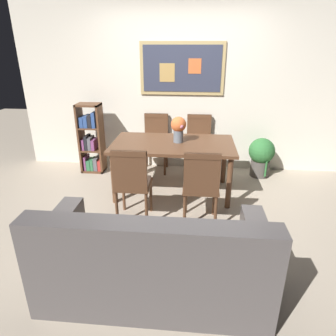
{
  "coord_description": "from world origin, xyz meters",
  "views": [
    {
      "loc": [
        0.22,
        -3.23,
        1.93
      ],
      "look_at": [
        -0.07,
        -0.14,
        0.65
      ],
      "focal_mm": 32.08,
      "sensor_mm": 36.0,
      "label": 1
    }
  ],
  "objects_px": {
    "dining_chair_near_left": "(132,180)",
    "leather_couch": "(153,262)",
    "dining_chair_far_right": "(199,139)",
    "flower_vase": "(178,127)",
    "dining_chair_far_left": "(156,138)",
    "potted_ivy": "(261,155)",
    "dining_chair_near_right": "(201,183)",
    "dining_table": "(173,149)",
    "bookshelf": "(91,141)"
  },
  "relations": [
    {
      "from": "dining_chair_near_left",
      "to": "leather_couch",
      "type": "bearing_deg",
      "value": -70.13
    },
    {
      "from": "dining_chair_far_right",
      "to": "flower_vase",
      "type": "height_order",
      "value": "flower_vase"
    },
    {
      "from": "dining_chair_far_left",
      "to": "dining_chair_near_left",
      "type": "height_order",
      "value": "same"
    },
    {
      "from": "leather_couch",
      "to": "potted_ivy",
      "type": "xyz_separation_m",
      "value": [
        1.33,
        2.57,
        0.03
      ]
    },
    {
      "from": "dining_chair_far_left",
      "to": "dining_chair_near_right",
      "type": "height_order",
      "value": "same"
    },
    {
      "from": "dining_chair_far_right",
      "to": "dining_chair_near_right",
      "type": "relative_size",
      "value": 1.0
    },
    {
      "from": "dining_chair_far_left",
      "to": "flower_vase",
      "type": "bearing_deg",
      "value": -62.28
    },
    {
      "from": "dining_table",
      "to": "potted_ivy",
      "type": "bearing_deg",
      "value": 27.44
    },
    {
      "from": "dining_chair_near_right",
      "to": "dining_chair_far_right",
      "type": "bearing_deg",
      "value": 90.9
    },
    {
      "from": "leather_couch",
      "to": "flower_vase",
      "type": "distance_m",
      "value": 2.02
    },
    {
      "from": "dining_chair_far_right",
      "to": "leather_couch",
      "type": "height_order",
      "value": "dining_chair_far_right"
    },
    {
      "from": "leather_couch",
      "to": "bookshelf",
      "type": "relative_size",
      "value": 1.64
    },
    {
      "from": "dining_chair_near_right",
      "to": "potted_ivy",
      "type": "height_order",
      "value": "dining_chair_near_right"
    },
    {
      "from": "potted_ivy",
      "to": "flower_vase",
      "type": "distance_m",
      "value": 1.53
    },
    {
      "from": "dining_table",
      "to": "flower_vase",
      "type": "bearing_deg",
      "value": 33.7
    },
    {
      "from": "dining_chair_near_left",
      "to": "bookshelf",
      "type": "bearing_deg",
      "value": 123.35
    },
    {
      "from": "dining_chair_far_left",
      "to": "flower_vase",
      "type": "xyz_separation_m",
      "value": [
        0.41,
        -0.77,
        0.39
      ]
    },
    {
      "from": "dining_chair_far_left",
      "to": "dining_chair_near_left",
      "type": "distance_m",
      "value": 1.63
    },
    {
      "from": "dining_chair_near_right",
      "to": "leather_couch",
      "type": "height_order",
      "value": "dining_chair_near_right"
    },
    {
      "from": "dining_chair_near_right",
      "to": "bookshelf",
      "type": "bearing_deg",
      "value": 139.72
    },
    {
      "from": "dining_table",
      "to": "dining_chair_far_right",
      "type": "bearing_deg",
      "value": 66.76
    },
    {
      "from": "dining_chair_far_right",
      "to": "bookshelf",
      "type": "bearing_deg",
      "value": -174.63
    },
    {
      "from": "dining_table",
      "to": "leather_couch",
      "type": "relative_size",
      "value": 0.9
    },
    {
      "from": "dining_table",
      "to": "dining_chair_far_left",
      "type": "distance_m",
      "value": 0.89
    },
    {
      "from": "dining_chair_near_left",
      "to": "flower_vase",
      "type": "xyz_separation_m",
      "value": [
        0.46,
        0.86,
        0.39
      ]
    },
    {
      "from": "dining_chair_near_right",
      "to": "leather_couch",
      "type": "bearing_deg",
      "value": -109.69
    },
    {
      "from": "bookshelf",
      "to": "dining_chair_near_left",
      "type": "bearing_deg",
      "value": -56.65
    },
    {
      "from": "potted_ivy",
      "to": "flower_vase",
      "type": "relative_size",
      "value": 1.79
    },
    {
      "from": "dining_chair_far_left",
      "to": "dining_chair_far_right",
      "type": "relative_size",
      "value": 1.0
    },
    {
      "from": "dining_table",
      "to": "flower_vase",
      "type": "distance_m",
      "value": 0.3
    },
    {
      "from": "dining_chair_far_left",
      "to": "dining_table",
      "type": "bearing_deg",
      "value": -67.22
    },
    {
      "from": "dining_chair_near_left",
      "to": "potted_ivy",
      "type": "xyz_separation_m",
      "value": [
        1.72,
        1.5,
        -0.2
      ]
    },
    {
      "from": "dining_table",
      "to": "bookshelf",
      "type": "relative_size",
      "value": 1.47
    },
    {
      "from": "dining_chair_near_left",
      "to": "leather_couch",
      "type": "relative_size",
      "value": 0.51
    },
    {
      "from": "dining_chair_near_right",
      "to": "potted_ivy",
      "type": "distance_m",
      "value": 1.79
    },
    {
      "from": "dining_chair_far_left",
      "to": "dining_chair_far_right",
      "type": "height_order",
      "value": "same"
    },
    {
      "from": "dining_table",
      "to": "bookshelf",
      "type": "xyz_separation_m",
      "value": [
        -1.36,
        0.65,
        -0.13
      ]
    },
    {
      "from": "dining_chair_far_right",
      "to": "flower_vase",
      "type": "distance_m",
      "value": 0.9
    },
    {
      "from": "dining_table",
      "to": "dining_chair_near_right",
      "type": "distance_m",
      "value": 0.91
    },
    {
      "from": "dining_chair_far_right",
      "to": "flower_vase",
      "type": "bearing_deg",
      "value": -110.3
    },
    {
      "from": "dining_table",
      "to": "dining_chair_near_left",
      "type": "relative_size",
      "value": 1.78
    },
    {
      "from": "bookshelf",
      "to": "flower_vase",
      "type": "xyz_separation_m",
      "value": [
        1.42,
        -0.6,
        0.42
      ]
    },
    {
      "from": "dining_chair_far_left",
      "to": "dining_chair_near_right",
      "type": "distance_m",
      "value": 1.78
    },
    {
      "from": "dining_chair_far_right",
      "to": "potted_ivy",
      "type": "xyz_separation_m",
      "value": [
        0.97,
        -0.12,
        -0.2
      ]
    },
    {
      "from": "dining_chair_far_left",
      "to": "flower_vase",
      "type": "relative_size",
      "value": 2.66
    },
    {
      "from": "dining_table",
      "to": "dining_chair_far_left",
      "type": "height_order",
      "value": "dining_chair_far_left"
    },
    {
      "from": "dining_table",
      "to": "dining_chair_far_right",
      "type": "relative_size",
      "value": 1.78
    },
    {
      "from": "dining_table",
      "to": "dining_chair_near_left",
      "type": "xyz_separation_m",
      "value": [
        -0.4,
        -0.81,
        -0.1
      ]
    },
    {
      "from": "dining_chair_far_right",
      "to": "flower_vase",
      "type": "xyz_separation_m",
      "value": [
        -0.28,
        -0.77,
        0.39
      ]
    },
    {
      "from": "leather_couch",
      "to": "potted_ivy",
      "type": "bearing_deg",
      "value": 62.64
    }
  ]
}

